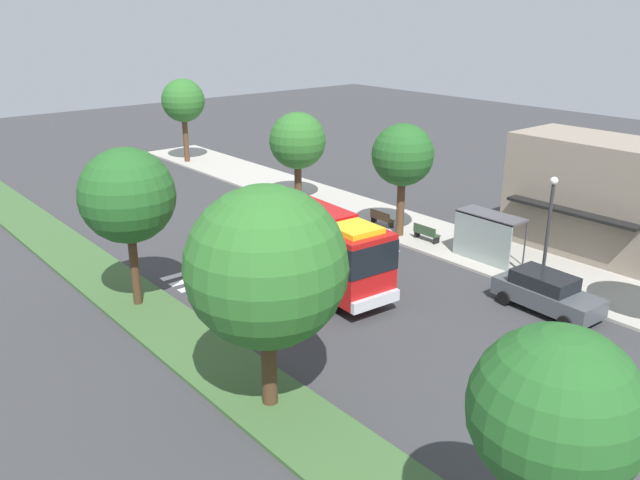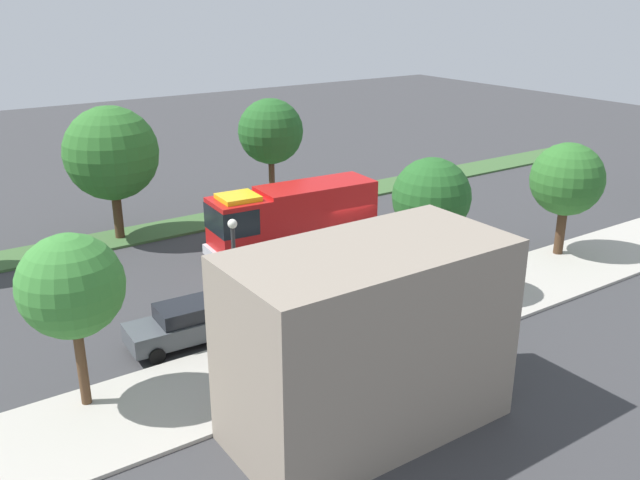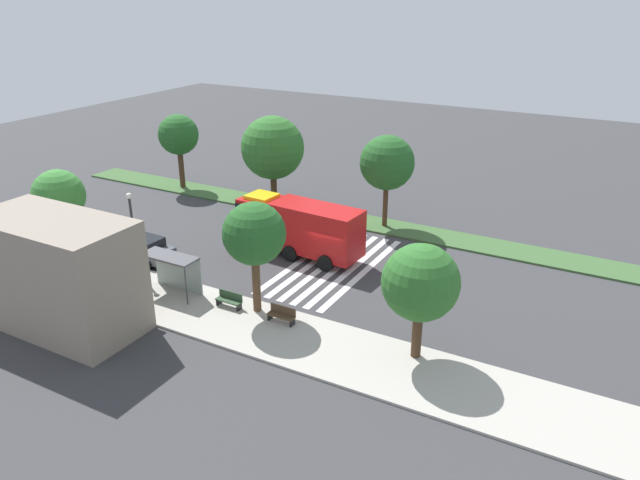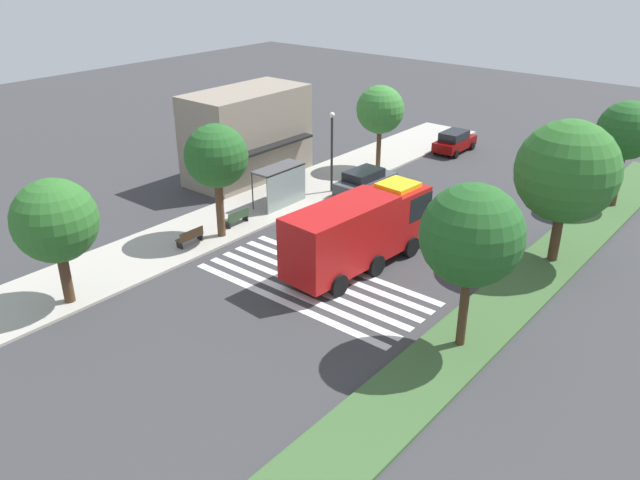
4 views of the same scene
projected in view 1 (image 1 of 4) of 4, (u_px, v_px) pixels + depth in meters
The scene contains 17 objects.
ground_plane at pixel (287, 264), 33.89m from camera, with size 120.00×120.00×0.00m, color #38383A.
sidewalk at pixel (407, 227), 39.36m from camera, with size 60.00×5.01×0.14m, color #ADA89E.
median_strip at pixel (141, 306), 28.98m from camera, with size 60.00×3.00×0.14m, color #3D6033.
crosswalk at pixel (286, 264), 33.95m from camera, with size 4.95×11.89×0.01m.
fire_truck at pixel (316, 244), 30.61m from camera, with size 9.36×3.31×3.78m.
parked_car_west at pixel (546, 292), 28.46m from camera, with size 4.74×2.25×1.70m.
bus_stop_shelter at pixel (486, 229), 33.48m from camera, with size 3.50×1.40×2.46m.
bench_near_shelter at pixel (426, 233), 36.82m from camera, with size 1.60×0.50×0.90m.
bench_west_of_shelter at pixel (381, 218), 39.38m from camera, with size 1.60×0.50×0.90m.
street_lamp at pixel (549, 223), 29.67m from camera, with size 0.36×0.36×5.36m.
storefront_building at pixel (598, 197), 34.60m from camera, with size 8.86×5.23×6.21m.
sidewalk_tree_far_west at pixel (183, 101), 54.23m from camera, with size 3.56×3.56×6.93m.
sidewalk_tree_west at pixel (298, 141), 43.41m from camera, with size 3.78×3.78×5.97m.
sidewalk_tree_center at pixel (403, 156), 36.32m from camera, with size 3.49×3.49×6.46m.
median_tree_far_west at pixel (127, 196), 27.50m from camera, with size 4.08×4.08×7.02m.
median_tree_west at pixel (266, 267), 20.24m from camera, with size 5.17×5.17×7.46m.
median_tree_center at pixel (555, 414), 13.06m from camera, with size 3.58×3.58×6.64m.
Camera 1 is at (25.28, -18.85, 12.61)m, focal length 36.68 mm.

